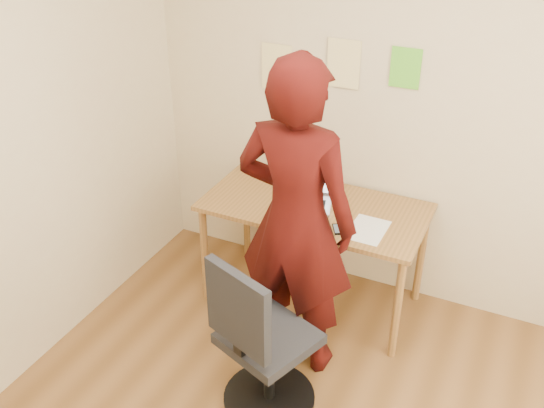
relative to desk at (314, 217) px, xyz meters
The scene contains 10 objects.
room 1.62m from the desk, 71.03° to the right, with size 3.58×3.58×2.78m.
desk is the anchor object (origin of this frame).
laptop 0.16m from the desk, 168.44° to the left, with size 0.41×0.39×0.25m.
paper_sheet 0.42m from the desk, 19.14° to the right, with size 0.21×0.30×0.00m, color white.
phone 0.33m from the desk, 42.19° to the right, with size 0.10×0.13×0.01m.
wall_note_left 0.99m from the desk, 140.61° to the left, with size 0.21×0.00×0.30m, color #F5E092.
wall_note_mid 0.97m from the desk, 87.88° to the left, with size 0.21×0.00×0.30m, color #F5E092.
wall_note_right 1.06m from the desk, 42.38° to the left, with size 0.18×0.00×0.24m, color #61CD2E.
office_chair 1.03m from the desk, 84.04° to the right, with size 0.56×0.57×0.99m.
person 0.61m from the desk, 80.05° to the right, with size 0.68×0.45×1.88m, color #360907.
Camera 1 is at (0.69, -1.71, 2.66)m, focal length 40.00 mm.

